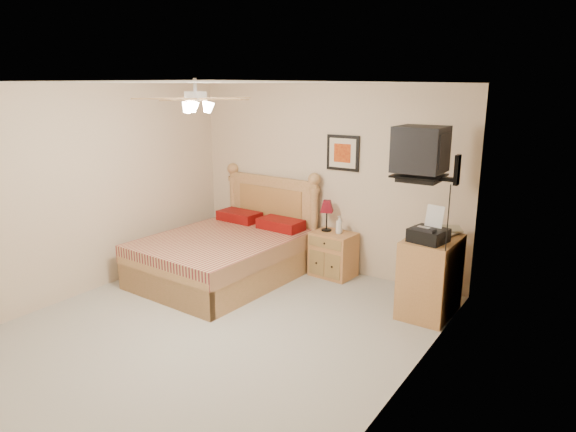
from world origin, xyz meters
TOP-DOWN VIEW (x-y plane):
  - floor at (0.00, 0.00)m, footprint 4.50×4.50m
  - ceiling at (0.00, 0.00)m, footprint 4.00×4.50m
  - wall_back at (0.00, 2.25)m, footprint 4.00×0.04m
  - wall_left at (-2.00, 0.00)m, footprint 0.04×4.50m
  - wall_right at (2.00, 0.00)m, footprint 0.04×4.50m
  - bed at (-0.88, 1.12)m, footprint 1.70×2.17m
  - nightstand at (0.28, 2.00)m, footprint 0.58×0.45m
  - table_lamp at (0.15, 2.04)m, footprint 0.30×0.30m
  - lotion_bottle at (0.35, 2.02)m, footprint 0.11×0.11m
  - framed_picture at (0.27, 2.23)m, footprint 0.46×0.04m
  - dresser at (1.73, 1.55)m, footprint 0.53×0.75m
  - fax_machine at (1.72, 1.41)m, footprint 0.41×0.43m
  - magazine_lower at (1.71, 1.86)m, footprint 0.27×0.32m
  - magazine_upper at (1.74, 1.87)m, footprint 0.30×0.34m
  - wall_tv at (1.75, 1.34)m, footprint 0.56×0.46m
  - ceiling_fan at (0.00, -0.20)m, footprint 1.14×1.14m

SIDE VIEW (x-z plane):
  - floor at x=0.00m, z-range 0.00..0.00m
  - nightstand at x=0.28m, z-range 0.00..0.59m
  - dresser at x=1.73m, z-range 0.00..0.87m
  - bed at x=-0.88m, z-range 0.00..1.35m
  - lotion_bottle at x=0.35m, z-range 0.59..0.83m
  - table_lamp at x=0.15m, z-range 0.59..1.01m
  - magazine_lower at x=1.71m, z-range 0.87..0.90m
  - magazine_upper at x=1.74m, z-range 0.90..0.92m
  - fax_machine at x=1.72m, z-range 0.87..1.25m
  - wall_back at x=0.00m, z-range 0.00..2.50m
  - wall_left at x=-2.00m, z-range 0.00..2.50m
  - wall_right at x=2.00m, z-range 0.00..2.50m
  - framed_picture at x=0.27m, z-range 1.39..1.85m
  - wall_tv at x=1.75m, z-range 1.52..2.10m
  - ceiling_fan at x=0.00m, z-range 2.22..2.50m
  - ceiling at x=0.00m, z-range 2.48..2.52m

